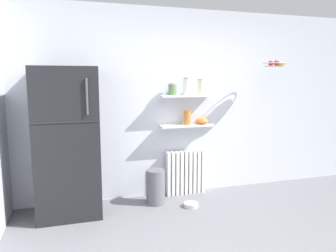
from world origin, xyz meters
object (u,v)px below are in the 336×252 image
storage_jar_1 (187,86)px  shelf_bowl (202,121)px  radiator (185,172)px  storage_jar_0 (172,89)px  trash_bin (156,187)px  pet_food_bowl (191,205)px  vase (187,118)px  hanging_fruit_basket (275,64)px  storage_jar_2 (201,87)px  refrigerator (67,142)px

storage_jar_1 → shelf_bowl: 0.54m
radiator → shelf_bowl: bearing=-7.3°
storage_jar_0 → shelf_bowl: size_ratio=0.86×
trash_bin → pet_food_bowl: 0.52m
storage_jar_1 → vase: storage_jar_1 is taller
storage_jar_0 → hanging_fruit_basket: size_ratio=0.48×
trash_bin → hanging_fruit_basket: 2.37m
storage_jar_2 → pet_food_bowl: storage_jar_2 is taller
refrigerator → vase: bearing=7.4°
storage_jar_1 → storage_jar_0: bearing=180.0°
radiator → pet_food_bowl: (-0.09, -0.48, -0.29)m
storage_jar_1 → radiator: bearing=90.0°
storage_jar_2 → trash_bin: 1.50m
storage_jar_2 → vase: (-0.19, -0.00, -0.42)m
shelf_bowl → hanging_fruit_basket: hanging_fruit_basket is taller
vase → shelf_bowl: vase is taller
shelf_bowl → vase: bearing=180.0°
storage_jar_1 → trash_bin: 1.42m
storage_jar_0 → refrigerator: bearing=-171.4°
shelf_bowl → pet_food_bowl: bearing=-125.6°
storage_jar_1 → vase: size_ratio=1.19×
trash_bin → storage_jar_1: bearing=23.0°
vase → pet_food_bowl: bearing=-102.8°
storage_jar_0 → storage_jar_1: size_ratio=0.67×
pet_food_bowl → hanging_fruit_basket: size_ratio=0.57×
refrigerator → storage_jar_1: bearing=7.5°
storage_jar_0 → trash_bin: 1.33m
radiator → trash_bin: 0.57m
pet_food_bowl → storage_jar_1: bearing=78.6°
storage_jar_1 → shelf_bowl: storage_jar_1 is taller
pet_food_bowl → hanging_fruit_basket: hanging_fruit_basket is taller
pet_food_bowl → hanging_fruit_basket: (1.31, 0.20, 1.83)m
radiator → trash_bin: (-0.51, -0.24, -0.08)m
shelf_bowl → pet_food_bowl: size_ratio=0.97×
storage_jar_1 → storage_jar_2: 0.21m
storage_jar_2 → radiator: bearing=171.7°
storage_jar_2 → vase: storage_jar_2 is taller
shelf_bowl → hanging_fruit_basket: bearing=-14.6°
vase → trash_bin: (-0.52, -0.21, -0.88)m
hanging_fruit_basket → storage_jar_1: bearing=168.1°
storage_jar_0 → storage_jar_2: 0.41m
refrigerator → radiator: (1.60, 0.24, -0.58)m
storage_jar_1 → storage_jar_2: size_ratio=1.09×
radiator → trash_bin: size_ratio=1.37×
radiator → storage_jar_1: 1.23m
radiator → pet_food_bowl: size_ratio=3.30×
storage_jar_2 → pet_food_bowl: size_ratio=1.14×
vase → hanging_fruit_basket: bearing=-12.0°
refrigerator → hanging_fruit_basket: hanging_fruit_basket is taller
vase → shelf_bowl: 0.23m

